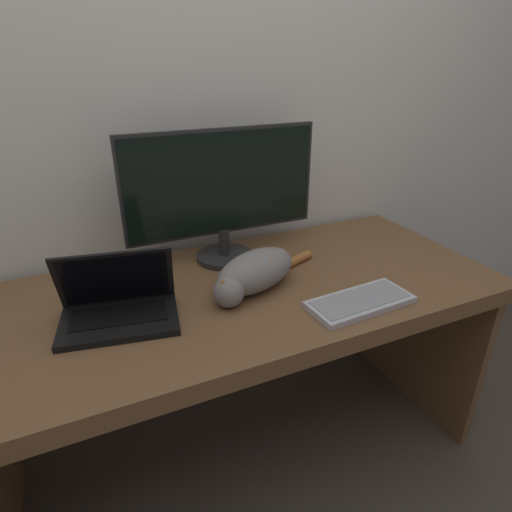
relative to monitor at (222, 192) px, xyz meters
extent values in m
cube|color=silver|center=(-0.03, 0.21, 0.28)|extent=(6.40, 0.06, 2.60)
cube|color=brown|center=(-0.03, -0.23, -0.29)|extent=(1.74, 0.76, 0.06)
cube|color=brown|center=(0.80, -0.23, -0.67)|extent=(0.04, 0.70, 0.70)
cylinder|color=#282828|center=(0.00, 0.00, -0.25)|extent=(0.21, 0.21, 0.02)
cylinder|color=#282828|center=(0.00, 0.00, -0.19)|extent=(0.04, 0.04, 0.10)
cube|color=#282828|center=(0.00, 0.00, 0.03)|extent=(0.70, 0.02, 0.37)
cube|color=black|center=(0.00, -0.01, 0.03)|extent=(0.68, 0.01, 0.35)
cube|color=black|center=(-0.43, -0.28, -0.25)|extent=(0.36, 0.26, 0.02)
cube|color=black|center=(-0.42, -0.27, -0.24)|extent=(0.28, 0.16, 0.00)
cube|color=black|center=(-0.41, -0.22, -0.14)|extent=(0.34, 0.14, 0.19)
cube|color=black|center=(-0.42, -0.22, -0.15)|extent=(0.30, 0.12, 0.17)
cube|color=#BCBCC1|center=(0.26, -0.48, -0.25)|extent=(0.34, 0.16, 0.02)
cube|color=#939397|center=(0.26, -0.48, -0.24)|extent=(0.31, 0.13, 0.00)
ellipsoid|color=gray|center=(0.01, -0.26, -0.19)|extent=(0.34, 0.24, 0.13)
ellipsoid|color=#AD662D|center=(0.03, -0.25, -0.16)|extent=(0.17, 0.15, 0.05)
sphere|color=gray|center=(-0.11, -0.32, -0.21)|extent=(0.10, 0.10, 0.10)
cone|color=#AD662D|center=(-0.13, -0.33, -0.17)|extent=(0.04, 0.04, 0.03)
cone|color=#AD662D|center=(-0.09, -0.31, -0.17)|extent=(0.04, 0.04, 0.03)
cylinder|color=#AD662D|center=(0.21, -0.16, -0.24)|extent=(0.18, 0.09, 0.03)
camera|label=1|loc=(-0.50, -1.37, 0.44)|focal=30.00mm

